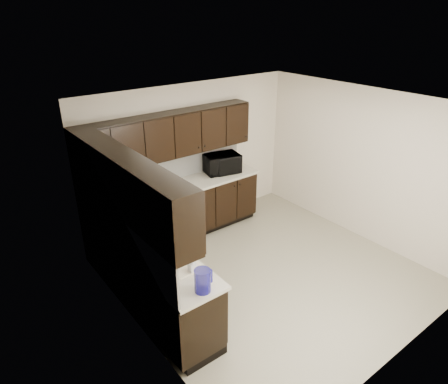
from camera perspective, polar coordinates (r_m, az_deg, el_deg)
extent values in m
plane|color=#A29D86|center=(6.07, 6.31, -11.47)|extent=(4.00, 4.00, 0.00)
plane|color=white|center=(5.01, 7.67, 12.18)|extent=(4.00, 4.00, 0.00)
cube|color=beige|center=(6.87, -4.79, 4.97)|extent=(4.00, 0.02, 2.50)
cube|color=beige|center=(4.41, -12.24, -7.73)|extent=(0.02, 4.00, 2.50)
cube|color=beige|center=(6.88, 18.99, 3.70)|extent=(0.02, 4.00, 2.50)
cube|color=beige|center=(4.44, 25.42, -9.66)|extent=(4.00, 0.02, 2.50)
cube|color=black|center=(6.72, -6.70, -3.07)|extent=(3.00, 0.60, 0.90)
cube|color=black|center=(5.20, -9.93, -12.67)|extent=(0.60, 2.20, 0.90)
cube|color=black|center=(6.94, -6.67, -5.89)|extent=(3.00, 0.54, 0.10)
cube|color=black|center=(5.46, -9.32, -15.89)|extent=(0.54, 2.20, 0.10)
cube|color=beige|center=(6.51, -6.91, 0.58)|extent=(3.03, 0.63, 0.04)
cube|color=beige|center=(4.93, -10.33, -8.34)|extent=(0.63, 2.23, 0.04)
cube|color=white|center=(6.64, -8.32, 3.44)|extent=(3.00, 0.02, 0.48)
cube|color=white|center=(4.93, -15.17, -5.27)|extent=(0.02, 2.80, 0.48)
cube|color=black|center=(6.32, -7.95, 8.01)|extent=(3.00, 0.33, 0.70)
cube|color=black|center=(4.58, -13.42, 0.82)|extent=(0.33, 2.47, 0.70)
cube|color=beige|center=(6.39, -6.88, -4.16)|extent=(0.58, 0.02, 0.78)
cube|color=beige|center=(6.22, -7.02, -1.45)|extent=(0.58, 0.03, 0.08)
cylinder|color=black|center=(6.21, -6.94, -1.50)|extent=(0.04, 0.02, 0.04)
cube|color=beige|center=(4.70, -8.38, -9.64)|extent=(0.54, 0.82, 0.03)
cube|color=beige|center=(4.60, -7.04, -11.67)|extent=(0.42, 0.34, 0.16)
cube|color=beige|center=(4.89, -9.51, -9.37)|extent=(0.42, 0.34, 0.16)
cylinder|color=silver|center=(4.55, -10.90, -9.25)|extent=(0.03, 0.03, 0.26)
cylinder|color=silver|center=(4.50, -10.46, -7.78)|extent=(0.14, 0.02, 0.02)
cylinder|color=#B2B2B7|center=(4.59, -7.06, -11.37)|extent=(0.20, 0.20, 0.10)
imported|color=black|center=(6.97, -0.31, 4.10)|extent=(0.67, 0.53, 0.33)
imported|color=gray|center=(4.44, -4.59, -10.42)|extent=(0.08, 0.08, 0.17)
imported|color=gray|center=(4.50, -9.74, -9.49)|extent=(0.11, 0.11, 0.27)
cube|color=#B0AFB2|center=(6.10, -14.10, -0.34)|extent=(0.41, 0.32, 0.24)
cube|color=white|center=(5.71, -15.44, -2.62)|extent=(0.57, 0.51, 0.18)
cylinder|color=#120E86|center=(4.15, -3.09, -12.53)|extent=(0.22, 0.22, 0.26)
cylinder|color=#0B6E83|center=(5.75, -14.17, -2.09)|extent=(0.12, 0.12, 0.22)
cylinder|color=silver|center=(5.71, -14.82, -1.94)|extent=(0.13, 0.13, 0.29)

